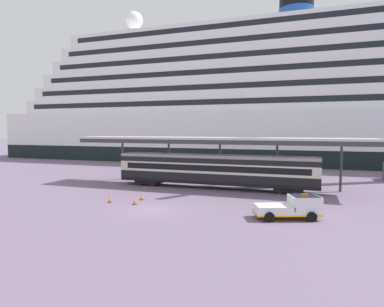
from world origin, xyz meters
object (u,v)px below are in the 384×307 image
(traffic_cone_near, at_px, (110,199))
(traffic_cone_mid, at_px, (135,201))
(traffic_cone_far, at_px, (142,197))
(service_truck, at_px, (293,206))
(cruise_ship, at_px, (273,103))
(train_carriage, at_px, (214,170))

(traffic_cone_near, xyz_separation_m, traffic_cone_mid, (2.81, -0.03, 0.05))
(traffic_cone_mid, bearing_deg, traffic_cone_far, 99.82)
(service_truck, bearing_deg, cruise_ship, 97.60)
(train_carriage, xyz_separation_m, service_truck, (9.73, -11.28, -1.32))
(train_carriage, distance_m, traffic_cone_near, 13.53)
(traffic_cone_near, distance_m, traffic_cone_mid, 2.81)
(traffic_cone_far, bearing_deg, traffic_cone_mid, -80.18)
(cruise_ship, relative_size, traffic_cone_near, 211.94)
(traffic_cone_near, bearing_deg, traffic_cone_mid, -0.56)
(cruise_ship, xyz_separation_m, traffic_cone_near, (-10.40, -52.20, -13.15))
(cruise_ship, distance_m, service_truck, 54.43)
(cruise_ship, height_order, train_carriage, cruise_ship)
(train_carriage, bearing_deg, cruise_ship, 86.22)
(train_carriage, relative_size, traffic_cone_far, 37.77)
(traffic_cone_near, distance_m, traffic_cone_far, 3.20)
(service_truck, distance_m, traffic_cone_near, 17.43)
(train_carriage, bearing_deg, traffic_cone_mid, -113.89)
(cruise_ship, xyz_separation_m, traffic_cone_far, (-7.95, -50.14, -13.13))
(train_carriage, relative_size, traffic_cone_mid, 34.18)
(service_truck, relative_size, traffic_cone_mid, 7.83)
(cruise_ship, bearing_deg, service_truck, -82.40)
(service_truck, bearing_deg, traffic_cone_far, 170.98)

